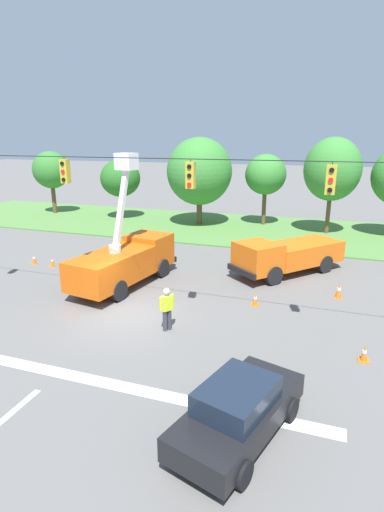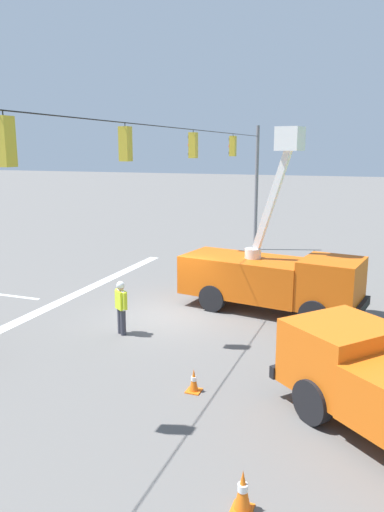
{
  "view_description": "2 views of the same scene",
  "coord_description": "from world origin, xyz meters",
  "px_view_note": "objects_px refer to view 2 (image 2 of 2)",
  "views": [
    {
      "loc": [
        7.81,
        -13.98,
        7.36
      ],
      "look_at": [
        1.73,
        3.66,
        1.79
      ],
      "focal_mm": 28.0,
      "sensor_mm": 36.0,
      "label": 1
    },
    {
      "loc": [
        15.71,
        6.83,
        5.88
      ],
      "look_at": [
        -0.58,
        0.67,
        2.14
      ],
      "focal_mm": 35.0,
      "sensor_mm": 36.0,
      "label": 2
    }
  ],
  "objects_px": {
    "traffic_cone_mid_left": "(325,273)",
    "traffic_cone_mid_right": "(243,490)",
    "traffic_cone_lane_edge_a": "(313,276)",
    "traffic_cone_foreground_left": "(194,381)",
    "traffic_cone_near_bucket": "(329,266)",
    "road_worker": "(121,304)",
    "utility_truck_bucket_lift": "(272,275)"
  },
  "relations": [
    {
      "from": "traffic_cone_mid_left",
      "to": "traffic_cone_mid_right",
      "type": "relative_size",
      "value": 0.79
    },
    {
      "from": "traffic_cone_lane_edge_a",
      "to": "traffic_cone_foreground_left",
      "type": "bearing_deg",
      "value": -7.35
    },
    {
      "from": "traffic_cone_mid_left",
      "to": "traffic_cone_lane_edge_a",
      "type": "distance_m",
      "value": 1.35
    },
    {
      "from": "traffic_cone_near_bucket",
      "to": "traffic_cone_foreground_left",
      "type": "bearing_deg",
      "value": -7.75
    },
    {
      "from": "road_worker",
      "to": "traffic_cone_near_bucket",
      "type": "distance_m",
      "value": 12.26
    },
    {
      "from": "traffic_cone_foreground_left",
      "to": "traffic_cone_mid_left",
      "type": "distance_m",
      "value": 12.58
    },
    {
      "from": "road_worker",
      "to": "traffic_cone_foreground_left",
      "type": "height_order",
      "value": "road_worker"
    },
    {
      "from": "utility_truck_bucket_lift",
      "to": "traffic_cone_foreground_left",
      "type": "height_order",
      "value": "utility_truck_bucket_lift"
    },
    {
      "from": "traffic_cone_foreground_left",
      "to": "traffic_cone_lane_edge_a",
      "type": "height_order",
      "value": "traffic_cone_lane_edge_a"
    },
    {
      "from": "traffic_cone_foreground_left",
      "to": "traffic_cone_mid_left",
      "type": "bearing_deg",
      "value": 171.68
    },
    {
      "from": "traffic_cone_mid_left",
      "to": "traffic_cone_near_bucket",
      "type": "bearing_deg",
      "value": 177.49
    },
    {
      "from": "utility_truck_bucket_lift",
      "to": "traffic_cone_near_bucket",
      "type": "xyz_separation_m",
      "value": [
        -7.0,
        1.38,
        -1.09
      ]
    },
    {
      "from": "utility_truck_bucket_lift",
      "to": "traffic_cone_foreground_left",
      "type": "bearing_deg",
      "value": -4.19
    },
    {
      "from": "road_worker",
      "to": "traffic_cone_near_bucket",
      "type": "bearing_deg",
      "value": 153.61
    },
    {
      "from": "traffic_cone_mid_right",
      "to": "utility_truck_bucket_lift",
      "type": "bearing_deg",
      "value": -170.69
    },
    {
      "from": "road_worker",
      "to": "traffic_cone_near_bucket",
      "type": "xyz_separation_m",
      "value": [
        -10.97,
        5.44,
        -0.71
      ]
    },
    {
      "from": "traffic_cone_mid_left",
      "to": "traffic_cone_near_bucket",
      "type": "xyz_separation_m",
      "value": [
        -1.37,
        0.06,
        0.02
      ]
    },
    {
      "from": "utility_truck_bucket_lift",
      "to": "traffic_cone_mid_right",
      "type": "xyz_separation_m",
      "value": [
        10.42,
        1.71,
        -1.01
      ]
    },
    {
      "from": "traffic_cone_mid_left",
      "to": "traffic_cone_mid_right",
      "type": "height_order",
      "value": "traffic_cone_mid_right"
    },
    {
      "from": "road_worker",
      "to": "traffic_cone_near_bucket",
      "type": "relative_size",
      "value": 2.9
    },
    {
      "from": "traffic_cone_mid_left",
      "to": "traffic_cone_mid_right",
      "type": "bearing_deg",
      "value": 1.38
    },
    {
      "from": "road_worker",
      "to": "traffic_cone_foreground_left",
      "type": "bearing_deg",
      "value": 51.25
    },
    {
      "from": "utility_truck_bucket_lift",
      "to": "traffic_cone_mid_left",
      "type": "height_order",
      "value": "utility_truck_bucket_lift"
    },
    {
      "from": "traffic_cone_foreground_left",
      "to": "traffic_cone_mid_left",
      "type": "relative_size",
      "value": 1.02
    },
    {
      "from": "utility_truck_bucket_lift",
      "to": "traffic_cone_foreground_left",
      "type": "xyz_separation_m",
      "value": [
        6.82,
        -0.5,
        -1.1
      ]
    },
    {
      "from": "traffic_cone_foreground_left",
      "to": "traffic_cone_mid_right",
      "type": "bearing_deg",
      "value": 31.55
    },
    {
      "from": "traffic_cone_near_bucket",
      "to": "road_worker",
      "type": "bearing_deg",
      "value": -26.39
    },
    {
      "from": "traffic_cone_foreground_left",
      "to": "traffic_cone_mid_right",
      "type": "xyz_separation_m",
      "value": [
        3.6,
        2.21,
        0.08
      ]
    },
    {
      "from": "traffic_cone_mid_right",
      "to": "traffic_cone_lane_edge_a",
      "type": "height_order",
      "value": "traffic_cone_lane_edge_a"
    },
    {
      "from": "road_worker",
      "to": "utility_truck_bucket_lift",
      "type": "bearing_deg",
      "value": 134.34
    },
    {
      "from": "traffic_cone_near_bucket",
      "to": "traffic_cone_mid_right",
      "type": "bearing_deg",
      "value": 1.08
    },
    {
      "from": "road_worker",
      "to": "traffic_cone_mid_right",
      "type": "relative_size",
      "value": 2.4
    }
  ]
}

